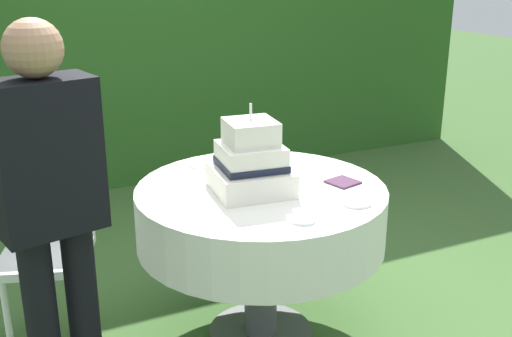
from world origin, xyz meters
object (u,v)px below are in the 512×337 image
(serving_plate_left, at_px, (356,202))
(cake_table, at_px, (261,217))
(standing_person, at_px, (51,209))
(wedding_cake, at_px, (251,163))
(serving_plate_far, at_px, (201,164))
(garden_chair, at_px, (48,235))
(serving_plate_near, at_px, (303,220))
(napkin_stack, at_px, (343,182))

(serving_plate_left, bearing_deg, cake_table, 128.94)
(standing_person, bearing_deg, wedding_cake, 14.30)
(wedding_cake, relative_size, standing_person, 0.25)
(wedding_cake, height_order, standing_person, standing_person)
(serving_plate_far, distance_m, standing_person, 1.06)
(cake_table, height_order, standing_person, standing_person)
(cake_table, bearing_deg, garden_chair, 155.31)
(cake_table, distance_m, wedding_cake, 0.28)
(serving_plate_near, height_order, serving_plate_left, same)
(napkin_stack, distance_m, standing_person, 1.34)
(garden_chair, distance_m, standing_person, 0.77)
(garden_chair, bearing_deg, wedding_cake, -27.16)
(napkin_stack, distance_m, garden_chair, 1.41)
(serving_plate_near, xyz_separation_m, napkin_stack, (0.39, 0.31, -0.00))
(cake_table, xyz_separation_m, wedding_cake, (-0.06, -0.02, 0.28))
(wedding_cake, xyz_separation_m, serving_plate_near, (0.04, -0.40, -0.13))
(wedding_cake, relative_size, serving_plate_near, 3.97)
(wedding_cake, bearing_deg, serving_plate_near, -83.95)
(cake_table, xyz_separation_m, napkin_stack, (0.37, -0.11, 0.15))
(wedding_cake, distance_m, garden_chair, 1.02)
(serving_plate_far, height_order, serving_plate_left, same)
(cake_table, relative_size, wedding_cake, 2.86)
(serving_plate_near, bearing_deg, wedding_cake, 96.05)
(cake_table, relative_size, serving_plate_far, 9.17)
(napkin_stack, bearing_deg, wedding_cake, 167.87)
(serving_plate_left, height_order, napkin_stack, serving_plate_left)
(serving_plate_left, distance_m, napkin_stack, 0.26)
(cake_table, xyz_separation_m, serving_plate_left, (0.28, -0.35, 0.15))
(serving_plate_left, xyz_separation_m, garden_chair, (-1.19, 0.77, -0.24))
(serving_plate_near, distance_m, standing_person, 0.96)
(serving_plate_far, bearing_deg, cake_table, -72.11)
(garden_chair, xyz_separation_m, standing_person, (-0.04, -0.66, 0.39))
(serving_plate_far, xyz_separation_m, standing_person, (-0.82, -0.66, 0.15))
(serving_plate_left, xyz_separation_m, standing_person, (-1.24, 0.11, 0.15))
(napkin_stack, bearing_deg, standing_person, -174.16)
(wedding_cake, relative_size, garden_chair, 0.46)
(standing_person, bearing_deg, serving_plate_near, -10.41)
(serving_plate_near, bearing_deg, serving_plate_far, 98.11)
(wedding_cake, height_order, napkin_stack, wedding_cake)
(serving_plate_left, relative_size, garden_chair, 0.15)
(serving_plate_near, relative_size, serving_plate_far, 0.81)
(wedding_cake, relative_size, serving_plate_far, 3.21)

